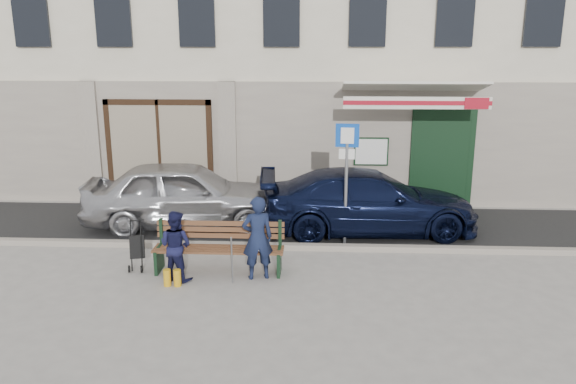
# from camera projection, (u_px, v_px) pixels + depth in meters

# --- Properties ---
(ground) EXTENTS (80.00, 80.00, 0.00)m
(ground) POSITION_uv_depth(u_px,v_px,m) (265.00, 278.00, 10.15)
(ground) COLOR #9E9991
(ground) RESTS_ON ground
(asphalt_lane) EXTENTS (60.00, 3.20, 0.01)m
(asphalt_lane) POSITION_uv_depth(u_px,v_px,m) (277.00, 225.00, 13.14)
(asphalt_lane) COLOR #282828
(asphalt_lane) RESTS_ON ground
(curb) EXTENTS (60.00, 0.18, 0.12)m
(curb) POSITION_uv_depth(u_px,v_px,m) (272.00, 246.00, 11.58)
(curb) COLOR #9E9384
(curb) RESTS_ON ground
(building) EXTENTS (20.00, 8.27, 10.00)m
(building) POSITION_uv_depth(u_px,v_px,m) (289.00, 15.00, 17.06)
(building) COLOR beige
(building) RESTS_ON ground
(car_silver) EXTENTS (4.70, 2.30, 1.54)m
(car_silver) POSITION_uv_depth(u_px,v_px,m) (185.00, 194.00, 12.91)
(car_silver) COLOR #BBBCC1
(car_silver) RESTS_ON ground
(car_navy) EXTENTS (4.97, 2.34, 1.40)m
(car_navy) POSITION_uv_depth(u_px,v_px,m) (368.00, 201.00, 12.54)
(car_navy) COLOR black
(car_navy) RESTS_ON ground
(parking_sign) EXTENTS (0.47, 0.10, 2.56)m
(parking_sign) POSITION_uv_depth(u_px,v_px,m) (347.00, 165.00, 11.45)
(parking_sign) COLOR gray
(parking_sign) RESTS_ON ground
(bench) EXTENTS (2.40, 1.17, 0.98)m
(bench) POSITION_uv_depth(u_px,v_px,m) (216.00, 248.00, 10.32)
(bench) COLOR brown
(bench) RESTS_ON ground
(man) EXTENTS (0.64, 0.51, 1.53)m
(man) POSITION_uv_depth(u_px,v_px,m) (258.00, 238.00, 9.97)
(man) COLOR #151D3A
(man) RESTS_ON ground
(woman) EXTENTS (0.75, 0.67, 1.28)m
(woman) POSITION_uv_depth(u_px,v_px,m) (176.00, 246.00, 9.95)
(woman) COLOR #141639
(woman) RESTS_ON ground
(stroller) EXTENTS (0.32, 0.42, 0.93)m
(stroller) POSITION_uv_depth(u_px,v_px,m) (137.00, 248.00, 10.47)
(stroller) COLOR black
(stroller) RESTS_ON ground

